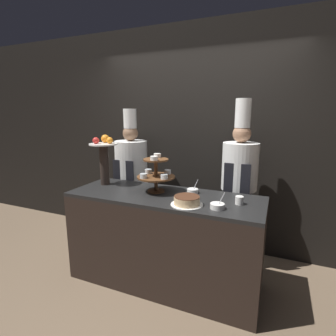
{
  "coord_description": "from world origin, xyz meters",
  "views": [
    {
      "loc": [
        1.0,
        -1.91,
        1.74
      ],
      "look_at": [
        0.0,
        0.44,
        1.19
      ],
      "focal_mm": 28.0,
      "sensor_mm": 36.0,
      "label": 1
    }
  ],
  "objects_px": {
    "cake_round": "(187,201)",
    "serving_bowl_far": "(193,191)",
    "tiered_stand": "(156,173)",
    "chef_center_left": "(239,182)",
    "cup_white": "(239,200)",
    "serving_bowl_near": "(217,206)",
    "fruit_pedestal": "(104,156)",
    "chef_left": "(132,175)"
  },
  "relations": [
    {
      "from": "tiered_stand",
      "to": "cup_white",
      "type": "bearing_deg",
      "value": -3.56
    },
    {
      "from": "serving_bowl_near",
      "to": "serving_bowl_far",
      "type": "relative_size",
      "value": 1.02
    },
    {
      "from": "cake_round",
      "to": "chef_center_left",
      "type": "relative_size",
      "value": 0.15
    },
    {
      "from": "serving_bowl_far",
      "to": "chef_left",
      "type": "distance_m",
      "value": 1.05
    },
    {
      "from": "cup_white",
      "to": "serving_bowl_near",
      "type": "bearing_deg",
      "value": -130.22
    },
    {
      "from": "serving_bowl_far",
      "to": "chef_center_left",
      "type": "xyz_separation_m",
      "value": [
        0.39,
        0.42,
        0.03
      ]
    },
    {
      "from": "cup_white",
      "to": "tiered_stand",
      "type": "bearing_deg",
      "value": 176.44
    },
    {
      "from": "cake_round",
      "to": "tiered_stand",
      "type": "bearing_deg",
      "value": 148.99
    },
    {
      "from": "tiered_stand",
      "to": "serving_bowl_near",
      "type": "xyz_separation_m",
      "value": [
        0.68,
        -0.23,
        -0.17
      ]
    },
    {
      "from": "tiered_stand",
      "to": "cup_white",
      "type": "height_order",
      "value": "tiered_stand"
    },
    {
      "from": "cup_white",
      "to": "chef_left",
      "type": "height_order",
      "value": "chef_left"
    },
    {
      "from": "tiered_stand",
      "to": "cake_round",
      "type": "xyz_separation_m",
      "value": [
        0.42,
        -0.25,
        -0.16
      ]
    },
    {
      "from": "tiered_stand",
      "to": "chef_left",
      "type": "xyz_separation_m",
      "value": [
        -0.6,
        0.52,
        -0.19
      ]
    },
    {
      "from": "fruit_pedestal",
      "to": "chef_center_left",
      "type": "xyz_separation_m",
      "value": [
        1.4,
        0.49,
        -0.27
      ]
    },
    {
      "from": "tiered_stand",
      "to": "serving_bowl_near",
      "type": "bearing_deg",
      "value": -18.92
    },
    {
      "from": "chef_left",
      "to": "serving_bowl_near",
      "type": "bearing_deg",
      "value": -30.53
    },
    {
      "from": "serving_bowl_near",
      "to": "chef_left",
      "type": "height_order",
      "value": "chef_left"
    },
    {
      "from": "tiered_stand",
      "to": "chef_center_left",
      "type": "xyz_separation_m",
      "value": [
        0.75,
        0.52,
        -0.15
      ]
    },
    {
      "from": "serving_bowl_near",
      "to": "cup_white",
      "type": "bearing_deg",
      "value": 49.78
    },
    {
      "from": "serving_bowl_near",
      "to": "chef_center_left",
      "type": "relative_size",
      "value": 0.08
    },
    {
      "from": "cup_white",
      "to": "serving_bowl_far",
      "type": "xyz_separation_m",
      "value": [
        -0.48,
        0.15,
        -0.01
      ]
    },
    {
      "from": "serving_bowl_far",
      "to": "chef_left",
      "type": "xyz_separation_m",
      "value": [
        -0.96,
        0.42,
        -0.02
      ]
    },
    {
      "from": "fruit_pedestal",
      "to": "cup_white",
      "type": "relative_size",
      "value": 7.56
    },
    {
      "from": "chef_left",
      "to": "chef_center_left",
      "type": "height_order",
      "value": "chef_center_left"
    },
    {
      "from": "serving_bowl_far",
      "to": "chef_center_left",
      "type": "relative_size",
      "value": 0.08
    },
    {
      "from": "tiered_stand",
      "to": "fruit_pedestal",
      "type": "xyz_separation_m",
      "value": [
        -0.65,
        0.03,
        0.13
      ]
    },
    {
      "from": "fruit_pedestal",
      "to": "serving_bowl_near",
      "type": "height_order",
      "value": "fruit_pedestal"
    },
    {
      "from": "cake_round",
      "to": "chef_left",
      "type": "relative_size",
      "value": 0.16
    },
    {
      "from": "chef_left",
      "to": "cup_white",
      "type": "bearing_deg",
      "value": -21.8
    },
    {
      "from": "tiered_stand",
      "to": "serving_bowl_near",
      "type": "distance_m",
      "value": 0.74
    },
    {
      "from": "tiered_stand",
      "to": "serving_bowl_far",
      "type": "height_order",
      "value": "tiered_stand"
    },
    {
      "from": "cup_white",
      "to": "chef_center_left",
      "type": "xyz_separation_m",
      "value": [
        -0.09,
        0.58,
        0.01
      ]
    },
    {
      "from": "cake_round",
      "to": "cup_white",
      "type": "relative_size",
      "value": 3.89
    },
    {
      "from": "fruit_pedestal",
      "to": "cake_round",
      "type": "height_order",
      "value": "fruit_pedestal"
    },
    {
      "from": "fruit_pedestal",
      "to": "cup_white",
      "type": "bearing_deg",
      "value": -3.32
    },
    {
      "from": "fruit_pedestal",
      "to": "chef_left",
      "type": "height_order",
      "value": "chef_left"
    },
    {
      "from": "serving_bowl_far",
      "to": "cup_white",
      "type": "bearing_deg",
      "value": -17.78
    },
    {
      "from": "serving_bowl_near",
      "to": "fruit_pedestal",
      "type": "bearing_deg",
      "value": 168.61
    },
    {
      "from": "cake_round",
      "to": "serving_bowl_far",
      "type": "xyz_separation_m",
      "value": [
        -0.06,
        0.35,
        -0.02
      ]
    },
    {
      "from": "cake_round",
      "to": "chef_center_left",
      "type": "height_order",
      "value": "chef_center_left"
    },
    {
      "from": "serving_bowl_far",
      "to": "fruit_pedestal",
      "type": "bearing_deg",
      "value": -176.17
    },
    {
      "from": "cake_round",
      "to": "fruit_pedestal",
      "type": "bearing_deg",
      "value": 165.02
    }
  ]
}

